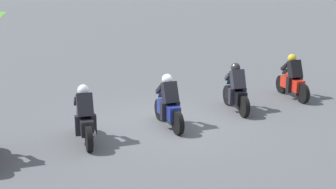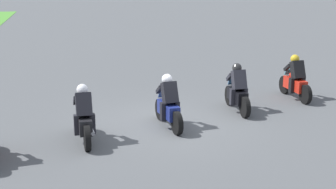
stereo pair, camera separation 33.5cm
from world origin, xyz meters
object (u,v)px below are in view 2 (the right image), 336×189
(rider_lane_a, at_px, (295,81))
(rider_lane_b, at_px, (237,92))
(rider_lane_d, at_px, (84,118))
(rider_lane_c, at_px, (169,106))

(rider_lane_a, height_order, rider_lane_b, same)
(rider_lane_b, bearing_deg, rider_lane_d, 110.30)
(rider_lane_a, distance_m, rider_lane_c, 5.30)
(rider_lane_d, bearing_deg, rider_lane_c, -75.97)
(rider_lane_a, height_order, rider_lane_d, same)
(rider_lane_b, bearing_deg, rider_lane_c, 113.89)
(rider_lane_b, height_order, rider_lane_d, same)
(rider_lane_c, bearing_deg, rider_lane_d, 99.32)
(rider_lane_a, distance_m, rider_lane_d, 7.79)
(rider_lane_a, bearing_deg, rider_lane_b, 109.15)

